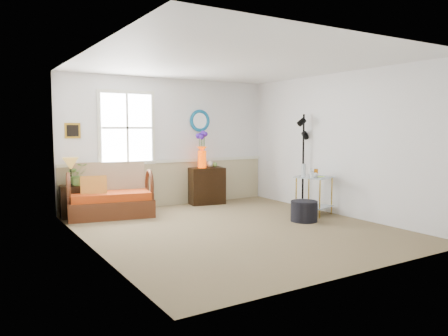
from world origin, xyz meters
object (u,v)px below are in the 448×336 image
side_table (314,196)px  ottoman (304,211)px  loveseat (110,190)px  lamp_stand (70,202)px  cabinet (206,186)px  floor_lamp (303,162)px

side_table → ottoman: 0.66m
loveseat → side_table: 3.72m
loveseat → ottoman: 3.47m
lamp_stand → cabinet: size_ratio=0.75×
loveseat → ottoman: size_ratio=3.22×
ottoman → lamp_stand: bearing=144.4°
lamp_stand → ottoman: size_ratio=1.26×
side_table → loveseat: bearing=150.8°
cabinet → floor_lamp: bearing=-37.5°
cabinet → side_table: bearing=-52.0°
lamp_stand → side_table: 4.41m
loveseat → side_table: (3.24, -1.81, -0.13)m
floor_lamp → ottoman: floor_lamp is taller
loveseat → floor_lamp: bearing=-7.9°
side_table → lamp_stand: bearing=152.0°
lamp_stand → floor_lamp: floor_lamp is taller
cabinet → floor_lamp: 2.09m
floor_lamp → ottoman: 1.43m
loveseat → cabinet: (2.13, 0.26, -0.10)m
floor_lamp → side_table: bearing=-110.3°
floor_lamp → lamp_stand: bearing=163.4°
lamp_stand → floor_lamp: size_ratio=0.31×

